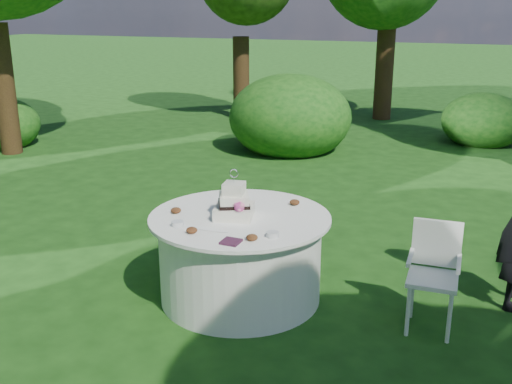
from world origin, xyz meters
TOP-DOWN VIEW (x-y plane):
  - ground at (0.00, 0.00)m, footprint 80.00×80.00m
  - napkins at (0.19, -0.58)m, footprint 0.14×0.14m
  - feather_plume at (-0.15, -0.41)m, footprint 0.48×0.07m
  - table at (0.00, 0.00)m, footprint 1.56×1.56m
  - cake at (-0.03, -0.05)m, footprint 0.39×0.39m
  - chair at (1.61, 0.15)m, footprint 0.41×0.40m
  - votives at (-0.06, -0.11)m, footprint 0.90×0.97m
  - petal_cups at (-0.02, -0.17)m, footprint 0.96×1.07m

SIDE VIEW (x-z plane):
  - ground at x=0.00m, z-range 0.00..0.00m
  - table at x=0.00m, z-range 0.00..0.77m
  - chair at x=1.61m, z-range 0.08..0.95m
  - feather_plume at x=-0.15m, z-range 0.77..0.78m
  - napkins at x=0.19m, z-range 0.77..0.79m
  - votives at x=-0.06m, z-range 0.77..0.81m
  - petal_cups at x=-0.02m, z-range 0.77..0.82m
  - cake at x=-0.03m, z-range 0.67..1.10m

